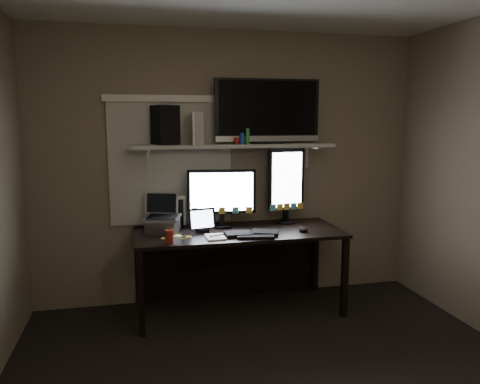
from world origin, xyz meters
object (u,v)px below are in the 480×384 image
object	(u,v)px
monitor_landscape	(222,198)
speaker	(165,125)
monitor_portrait	(286,186)
cup	(169,237)
tv	(267,111)
desk	(236,247)
mouse	(303,229)
tablet	(202,220)
keyboard	(252,233)
game_console	(197,128)
laptop	(162,214)

from	to	relation	value
monitor_landscape	speaker	world-z (taller)	speaker
monitor_portrait	cup	bearing A→B (deg)	-164.04
tv	cup	bearing A→B (deg)	-152.35
desk	mouse	xyz separation A→B (m)	(0.54, -0.27, 0.20)
tablet	speaker	world-z (taller)	speaker
mouse	cup	size ratio (longest dim) A/B	1.10
monitor_landscape	mouse	bearing A→B (deg)	-19.79
keyboard	game_console	world-z (taller)	game_console
mouse	cup	xyz separation A→B (m)	(-1.17, -0.12, 0.03)
cup	speaker	world-z (taller)	speaker
keyboard	cup	size ratio (longest dim) A/B	4.62
cup	tv	bearing A→B (deg)	27.77
monitor_portrait	laptop	size ratio (longest dim) A/B	2.13
cup	speaker	bearing A→B (deg)	87.56
tablet	tv	bearing A→B (deg)	5.47
monitor_portrait	tablet	size ratio (longest dim) A/B	2.96
laptop	game_console	bearing A→B (deg)	40.29
desk	keyboard	xyz separation A→B (m)	(0.08, -0.29, 0.19)
mouse	tv	bearing A→B (deg)	113.48
laptop	game_console	world-z (taller)	game_console
keyboard	game_console	distance (m)	1.03
tablet	laptop	distance (m)	0.34
desk	laptop	size ratio (longest dim) A/B	5.40
desk	tablet	world-z (taller)	tablet
monitor_portrait	monitor_landscape	bearing A→B (deg)	176.36
monitor_landscape	monitor_portrait	distance (m)	0.63
game_console	desk	bearing A→B (deg)	-4.61
monitor_landscape	tv	bearing A→B (deg)	12.60
desk	mouse	world-z (taller)	mouse
keyboard	game_console	bearing A→B (deg)	147.20
mouse	speaker	world-z (taller)	speaker
monitor_landscape	game_console	size ratio (longest dim) A/B	2.19
keyboard	speaker	distance (m)	1.20
monitor_landscape	keyboard	size ratio (longest dim) A/B	1.32
monitor_landscape	tablet	distance (m)	0.30
desk	monitor_landscape	xyz separation A→B (m)	(-0.12, 0.05, 0.45)
tablet	game_console	bearing A→B (deg)	79.12
desk	keyboard	distance (m)	0.36
cup	speaker	distance (m)	1.00
tablet	game_console	xyz separation A→B (m)	(-0.00, 0.18, 0.79)
desk	speaker	world-z (taller)	speaker
laptop	cup	bearing A→B (deg)	-66.50
monitor_landscape	mouse	world-z (taller)	monitor_landscape
tv	monitor_landscape	bearing A→B (deg)	-173.88
game_console	speaker	xyz separation A→B (m)	(-0.28, 0.02, 0.03)
tablet	speaker	xyz separation A→B (m)	(-0.28, 0.20, 0.81)
desk	tv	size ratio (longest dim) A/B	1.87
desk	mouse	distance (m)	0.64
game_console	speaker	world-z (taller)	speaker
tablet	monitor_landscape	bearing A→B (deg)	25.20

